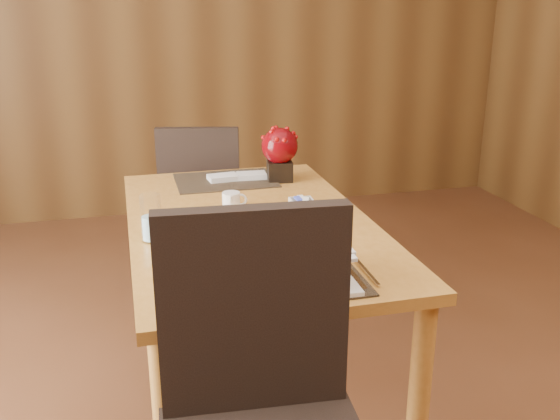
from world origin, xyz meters
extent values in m
cube|color=brown|center=(0.00, 3.00, 1.40)|extent=(5.00, 0.02, 2.80)
cube|color=#C48436|center=(0.00, 0.60, 0.73)|extent=(0.90, 1.50, 0.04)
cylinder|color=#C48436|center=(-0.39, 1.29, 0.35)|extent=(0.07, 0.07, 0.71)
cylinder|color=#C48436|center=(0.39, -0.09, 0.35)|extent=(0.07, 0.07, 0.71)
cylinder|color=#C48436|center=(0.39, 1.29, 0.35)|extent=(0.07, 0.07, 0.71)
cube|color=black|center=(0.00, 0.05, 0.75)|extent=(0.45, 0.33, 0.01)
cube|color=black|center=(0.00, 1.15, 0.75)|extent=(0.45, 0.33, 0.01)
cube|color=white|center=(0.04, 0.04, 0.76)|extent=(0.30, 0.30, 0.01)
cube|color=white|center=(0.04, 0.04, 0.81)|extent=(0.22, 0.22, 0.10)
cylinder|color=tan|center=(0.04, 0.04, 0.82)|extent=(0.20, 0.20, 0.08)
cylinder|color=white|center=(-0.21, 0.46, 0.76)|extent=(0.17, 0.17, 0.01)
cylinder|color=white|center=(-0.21, 0.46, 0.80)|extent=(0.09, 0.09, 0.08)
cylinder|color=black|center=(-0.21, 0.46, 0.84)|extent=(0.08, 0.08, 0.01)
cylinder|color=white|center=(-0.37, 0.48, 0.83)|extent=(0.07, 0.07, 0.17)
cube|color=white|center=(0.22, 0.63, 0.78)|extent=(0.10, 0.10, 0.05)
cube|color=black|center=(0.25, 1.10, 0.80)|extent=(0.12, 0.12, 0.09)
sphere|color=#72040A|center=(0.25, 1.10, 0.91)|extent=(0.17, 0.17, 0.17)
cube|color=white|center=(-0.26, 0.03, 0.76)|extent=(0.18, 0.18, 0.01)
cube|color=black|center=(-0.16, -0.21, 0.81)|extent=(0.48, 0.09, 0.55)
cube|color=black|center=(-0.04, 1.69, 0.43)|extent=(0.52, 0.52, 0.06)
cube|color=black|center=(-0.08, 1.49, 0.70)|extent=(0.42, 0.14, 0.47)
cylinder|color=black|center=(0.18, 1.82, 0.20)|extent=(0.03, 0.03, 0.41)
cylinder|color=black|center=(0.10, 1.47, 0.20)|extent=(0.03, 0.03, 0.41)
cylinder|color=black|center=(-0.17, 1.90, 0.20)|extent=(0.03, 0.03, 0.41)
cylinder|color=black|center=(-0.25, 1.55, 0.20)|extent=(0.03, 0.03, 0.41)
camera|label=1|loc=(-0.44, -1.58, 1.55)|focal=40.00mm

